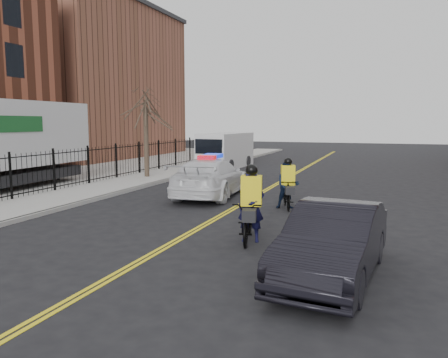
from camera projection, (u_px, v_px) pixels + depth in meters
ground at (197, 229)px, 13.52m from camera, size 120.00×120.00×0.00m
center_line_left at (263, 191)px, 20.99m from camera, size 0.10×60.00×0.01m
center_line_right at (266, 191)px, 20.93m from camera, size 0.10×60.00×0.01m
sidewalk at (130, 182)px, 23.53m from camera, size 3.00×60.00×0.15m
curb at (154, 184)px, 23.02m from camera, size 0.20×60.00×0.15m
iron_fence at (106, 164)px, 23.93m from camera, size 0.12×28.00×2.00m
warehouse_far at (81, 84)px, 42.85m from camera, size 14.00×18.00×14.00m
street_tree at (146, 118)px, 24.98m from camera, size 3.20×3.20×4.80m
police_cruiser at (211, 177)px, 19.41m from camera, size 2.94×6.08×1.87m
dark_sedan at (333, 242)px, 9.23m from camera, size 2.13×4.92×1.57m
cargo_van at (225, 151)px, 31.53m from camera, size 2.53×6.06×2.50m
cyclist_near at (251, 215)px, 12.07m from camera, size 1.23×2.31×2.16m
cyclist_far at (288, 189)px, 16.62m from camera, size 1.14×2.02×1.97m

